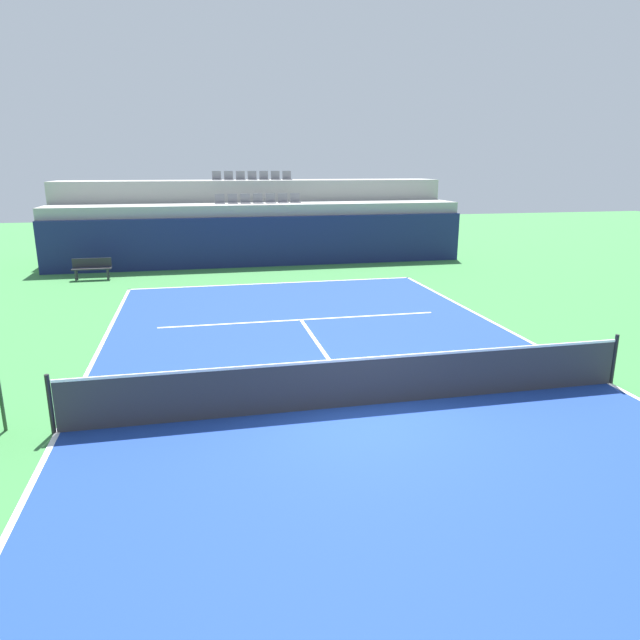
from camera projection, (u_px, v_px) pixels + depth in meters
ground_plane at (361, 406)px, 10.98m from camera, size 80.00×80.00×0.00m
court_surface at (361, 406)px, 10.98m from camera, size 11.00×24.00×0.01m
baseline_far at (275, 283)px, 22.24m from camera, size 11.00×0.10×0.00m
sideline_left at (57, 432)px, 9.86m from camera, size 0.10×24.00×0.00m
sideline_right at (609, 383)px, 12.08m from camera, size 0.10×24.00×0.00m
service_line_far at (301, 320)px, 17.01m from camera, size 8.26×0.10×0.00m
centre_service_line at (324, 353)px, 13.99m from camera, size 0.10×6.40×0.00m
back_wall at (263, 242)px, 25.71m from camera, size 18.87×0.30×2.22m
stands_tier_lower at (259, 233)px, 26.91m from camera, size 18.87×2.40×2.73m
stands_tier_upper at (254, 218)px, 29.05m from camera, size 18.87×2.40×3.72m
seating_row_lower at (258, 201)px, 26.61m from camera, size 3.96×0.44×0.44m
seating_row_upper at (252, 177)px, 28.61m from camera, size 3.96×0.44×0.44m
tennis_net at (361, 381)px, 10.84m from camera, size 11.08×0.08×1.07m
player_bench at (92, 267)px, 22.88m from camera, size 1.50×0.40×0.85m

